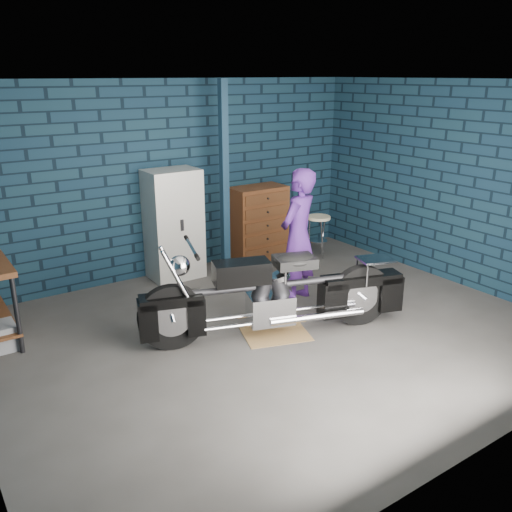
{
  "coord_description": "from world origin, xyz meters",
  "views": [
    {
      "loc": [
        -3.24,
        -4.4,
        2.76
      ],
      "look_at": [
        -0.04,
        0.3,
        0.84
      ],
      "focal_mm": 38.0,
      "sensor_mm": 36.0,
      "label": 1
    }
  ],
  "objects_px": {
    "motorcycle": "(276,288)",
    "tool_chest": "(259,223)",
    "person": "(298,236)",
    "locker": "(174,225)",
    "shop_stool": "(318,237)"
  },
  "relations": [
    {
      "from": "motorcycle",
      "to": "tool_chest",
      "type": "xyz_separation_m",
      "value": [
        1.32,
        2.26,
        0.01
      ]
    },
    {
      "from": "motorcycle",
      "to": "person",
      "type": "height_order",
      "value": "person"
    },
    {
      "from": "person",
      "to": "tool_chest",
      "type": "relative_size",
      "value": 1.49
    },
    {
      "from": "motorcycle",
      "to": "locker",
      "type": "relative_size",
      "value": 1.66
    },
    {
      "from": "shop_stool",
      "to": "locker",
      "type": "bearing_deg",
      "value": 168.69
    },
    {
      "from": "motorcycle",
      "to": "person",
      "type": "bearing_deg",
      "value": 57.14
    },
    {
      "from": "motorcycle",
      "to": "person",
      "type": "relative_size",
      "value": 1.5
    },
    {
      "from": "tool_chest",
      "to": "locker",
      "type": "bearing_deg",
      "value": 180.0
    },
    {
      "from": "motorcycle",
      "to": "tool_chest",
      "type": "height_order",
      "value": "tool_chest"
    },
    {
      "from": "shop_stool",
      "to": "tool_chest",
      "type": "bearing_deg",
      "value": 151.32
    },
    {
      "from": "person",
      "to": "locker",
      "type": "relative_size",
      "value": 1.1
    },
    {
      "from": "locker",
      "to": "motorcycle",
      "type": "bearing_deg",
      "value": -87.28
    },
    {
      "from": "tool_chest",
      "to": "motorcycle",
      "type": "bearing_deg",
      "value": -120.28
    },
    {
      "from": "motorcycle",
      "to": "shop_stool",
      "type": "bearing_deg",
      "value": 58.48
    },
    {
      "from": "locker",
      "to": "tool_chest",
      "type": "bearing_deg",
      "value": 0.0
    }
  ]
}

